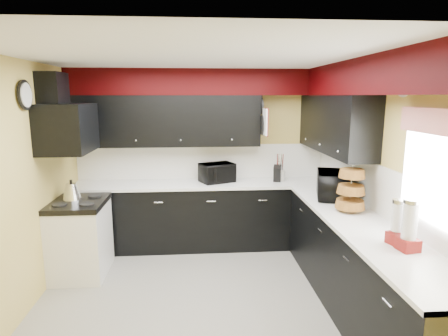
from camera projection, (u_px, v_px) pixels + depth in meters
name	position (u px, v px, depth m)	size (l,w,h in m)	color
ground	(207.00, 301.00, 3.98)	(3.60, 3.60, 0.00)	gray
wall_back	(202.00, 157.00, 5.50)	(3.60, 0.06, 2.50)	#E0C666
wall_right	(379.00, 183.00, 3.88)	(0.06, 3.60, 2.50)	#E0C666
wall_left	(20.00, 190.00, 3.61)	(0.06, 3.60, 2.50)	#E0C666
ceiling	(205.00, 57.00, 3.50)	(3.60, 3.60, 0.06)	white
cab_back	(203.00, 216.00, 5.36)	(3.60, 0.60, 0.90)	black
cab_right	(359.00, 269.00, 3.71)	(0.60, 3.00, 0.90)	black
counter_back	(203.00, 184.00, 5.27)	(3.62, 0.64, 0.04)	white
counter_right	(362.00, 224.00, 3.62)	(0.64, 3.02, 0.04)	white
splash_back	(203.00, 162.00, 5.51)	(3.60, 0.02, 0.50)	white
splash_right	(378.00, 189.00, 3.89)	(0.02, 3.60, 0.50)	white
upper_back	(166.00, 121.00, 5.19)	(2.60, 0.35, 0.70)	black
upper_right	(334.00, 124.00, 4.64)	(0.35, 1.80, 0.70)	black
soffit_back	(202.00, 82.00, 5.12)	(3.60, 0.36, 0.35)	black
soffit_right	(379.00, 76.00, 3.48)	(0.36, 3.24, 0.35)	black
stove	(81.00, 240.00, 4.52)	(0.60, 0.75, 0.86)	white
cooktop	(78.00, 203.00, 4.43)	(0.62, 0.77, 0.06)	black
hood	(68.00, 128.00, 4.26)	(0.50, 0.78, 0.55)	black
hood_duct	(53.00, 91.00, 4.17)	(0.24, 0.40, 0.40)	black
window	(436.00, 173.00, 2.94)	(0.03, 0.86, 0.96)	white
valance	(435.00, 121.00, 2.86)	(0.04, 0.88, 0.20)	red
pan_top	(261.00, 106.00, 5.18)	(0.03, 0.22, 0.40)	black
pan_mid	(263.00, 125.00, 5.10)	(0.03, 0.28, 0.46)	black
pan_low	(259.00, 126.00, 5.36)	(0.03, 0.24, 0.42)	black
cut_board	(265.00, 122.00, 4.97)	(0.03, 0.26, 0.35)	white
baskets	(351.00, 189.00, 3.92)	(0.27, 0.27, 0.50)	brown
clock	(25.00, 95.00, 3.68)	(0.03, 0.30, 0.30)	black
deco_plate	(404.00, 84.00, 3.34)	(0.03, 0.24, 0.24)	white
toaster_oven	(217.00, 173.00, 5.29)	(0.46, 0.38, 0.26)	black
microwave	(334.00, 185.00, 4.45)	(0.57, 0.39, 0.32)	black
utensil_crock	(280.00, 175.00, 5.36)	(0.15, 0.15, 0.16)	silver
knife_block	(277.00, 174.00, 5.31)	(0.10, 0.14, 0.23)	black
kettle	(72.00, 191.00, 4.49)	(0.21, 0.21, 0.19)	silver
dispenser_a	(409.00, 227.00, 2.92)	(0.14, 0.14, 0.39)	#630003
dispenser_b	(397.00, 224.00, 3.06)	(0.12, 0.12, 0.34)	#580103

